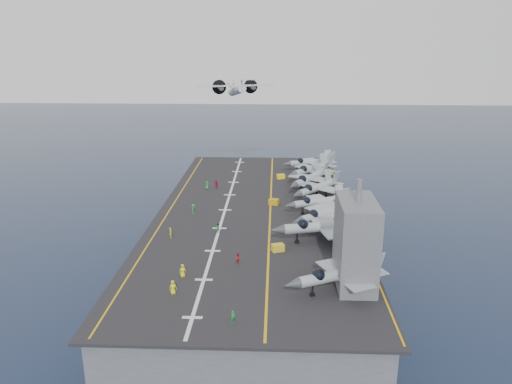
{
  "coord_description": "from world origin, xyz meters",
  "views": [
    {
      "loc": [
        3.97,
        -93.29,
        43.04
      ],
      "look_at": [
        0.0,
        4.0,
        13.0
      ],
      "focal_mm": 35.0,
      "sensor_mm": 36.0,
      "label": 1
    }
  ],
  "objects_px": {
    "transport_plane": "(237,90)",
    "fighter_jet_0": "(339,273)",
    "tow_cart_a": "(278,248)",
    "island_superstructure": "(356,233)"
  },
  "relations": [
    {
      "from": "tow_cart_a",
      "to": "transport_plane",
      "type": "height_order",
      "value": "transport_plane"
    },
    {
      "from": "tow_cart_a",
      "to": "transport_plane",
      "type": "distance_m",
      "value": 79.4
    },
    {
      "from": "transport_plane",
      "to": "tow_cart_a",
      "type": "bearing_deg",
      "value": -80.84
    },
    {
      "from": "island_superstructure",
      "to": "fighter_jet_0",
      "type": "height_order",
      "value": "island_superstructure"
    },
    {
      "from": "island_superstructure",
      "to": "transport_plane",
      "type": "bearing_deg",
      "value": 104.73
    },
    {
      "from": "tow_cart_a",
      "to": "transport_plane",
      "type": "bearing_deg",
      "value": 99.16
    },
    {
      "from": "island_superstructure",
      "to": "tow_cart_a",
      "type": "bearing_deg",
      "value": 135.25
    },
    {
      "from": "transport_plane",
      "to": "fighter_jet_0",
      "type": "bearing_deg",
      "value": -77.04
    },
    {
      "from": "fighter_jet_0",
      "to": "tow_cart_a",
      "type": "distance_m",
      "value": 15.3
    },
    {
      "from": "fighter_jet_0",
      "to": "transport_plane",
      "type": "bearing_deg",
      "value": 102.96
    }
  ]
}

